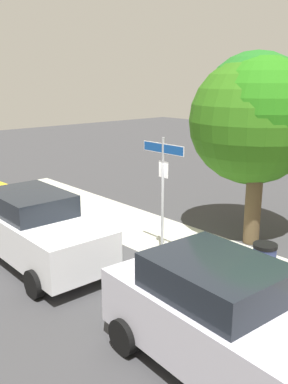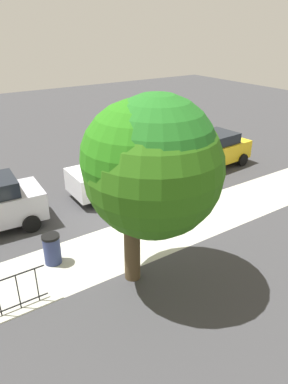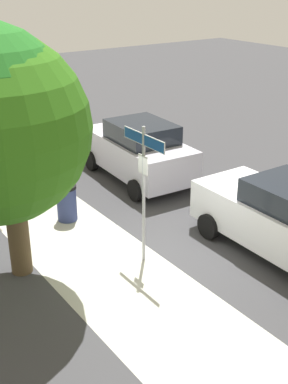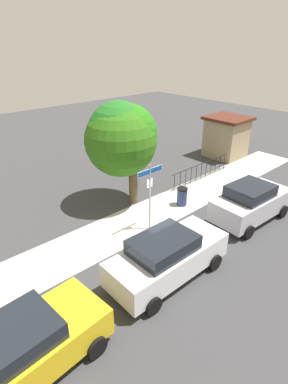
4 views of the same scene
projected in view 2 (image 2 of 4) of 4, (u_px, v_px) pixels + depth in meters
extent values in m
plane|color=#38383A|center=(120.00, 223.00, 13.34)|extent=(60.00, 60.00, 0.00)
cube|color=#AEAEA1|center=(86.00, 259.00, 11.36)|extent=(24.00, 2.60, 0.00)
cylinder|color=#9EA0A5|center=(122.00, 190.00, 12.31)|extent=(0.07, 0.07, 3.15)
cube|color=#144799|center=(120.00, 154.00, 11.75)|extent=(1.41, 0.02, 0.22)
cube|color=white|center=(120.00, 154.00, 11.75)|extent=(1.44, 0.02, 0.25)
cube|color=silver|center=(121.00, 170.00, 11.97)|extent=(0.32, 0.02, 0.42)
cylinder|color=#4C3D27|center=(132.00, 242.00, 10.03)|extent=(0.46, 0.46, 2.45)
sphere|color=#1F661E|center=(156.00, 156.00, 8.80)|extent=(3.07, 3.07, 3.07)
sphere|color=#257114|center=(140.00, 159.00, 8.82)|extent=(2.95, 2.95, 2.95)
sphere|color=#2E6715|center=(153.00, 169.00, 9.03)|extent=(3.59, 3.59, 3.59)
cube|color=gold|center=(211.00, 152.00, 18.26)|extent=(4.28, 2.15, 0.90)
cube|color=black|center=(215.00, 138.00, 18.10)|extent=(2.11, 1.78, 0.51)
cylinder|color=black|center=(204.00, 173.00, 17.01)|extent=(0.65, 0.26, 0.64)
cylinder|color=black|center=(178.00, 162.00, 18.34)|extent=(0.65, 0.26, 0.64)
cylinder|color=black|center=(242.00, 160.00, 18.58)|extent=(0.65, 0.26, 0.64)
cylinder|color=black|center=(215.00, 151.00, 19.91)|extent=(0.65, 0.26, 0.64)
cube|color=silver|center=(123.00, 174.00, 15.58)|extent=(4.72, 1.90, 0.96)
cube|color=black|center=(128.00, 157.00, 15.39)|extent=(2.28, 1.63, 0.54)
cylinder|color=black|center=(100.00, 201.00, 14.32)|extent=(0.64, 0.23, 0.64)
cylinder|color=black|center=(82.00, 185.00, 15.69)|extent=(0.64, 0.23, 0.64)
cylinder|color=black|center=(165.00, 183.00, 15.88)|extent=(0.64, 0.23, 0.64)
cylinder|color=black|center=(143.00, 170.00, 17.25)|extent=(0.64, 0.23, 0.64)
cylinder|color=black|center=(32.00, 224.00, 12.70)|extent=(0.65, 0.26, 0.64)
cylinder|color=black|center=(19.00, 203.00, 14.13)|extent=(0.65, 0.26, 0.64)
cylinder|color=black|center=(37.00, 285.00, 9.45)|extent=(0.03, 0.03, 1.05)
cylinder|color=black|center=(18.00, 292.00, 9.20)|extent=(0.03, 0.03, 1.05)
cylinder|color=navy|center=(52.00, 250.00, 11.00)|extent=(0.52, 0.52, 0.90)
cylinder|color=black|center=(50.00, 237.00, 10.79)|extent=(0.55, 0.55, 0.08)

